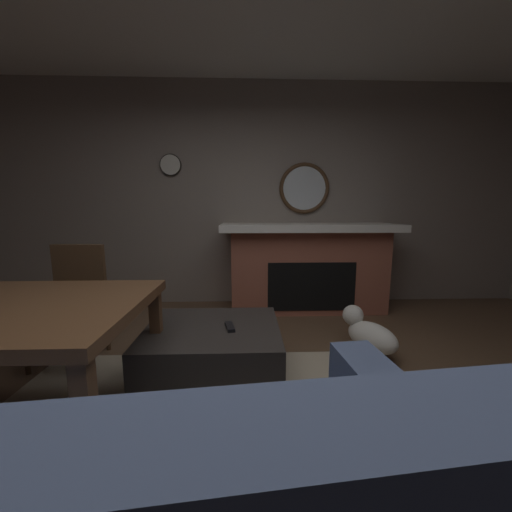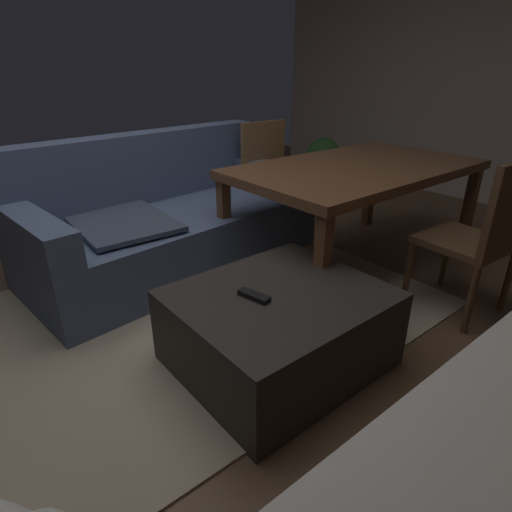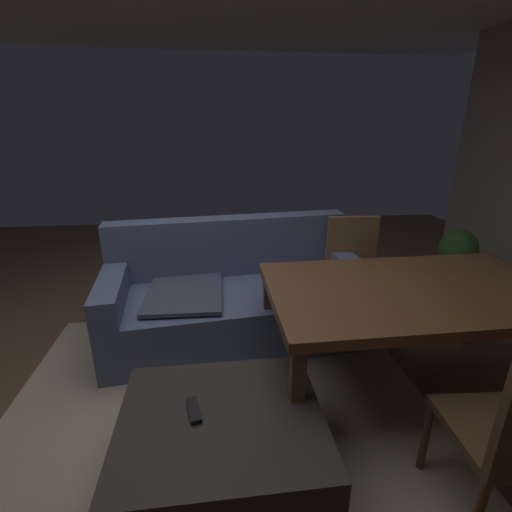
{
  "view_description": "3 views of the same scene",
  "coord_description": "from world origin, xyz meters",
  "px_view_note": "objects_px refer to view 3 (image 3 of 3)",
  "views": [
    {
      "loc": [
        -0.03,
        1.28,
        1.22
      ],
      "look_at": [
        -0.1,
        -0.7,
        0.91
      ],
      "focal_mm": 20.78,
      "sensor_mm": 36.0,
      "label": 1
    },
    {
      "loc": [
        -0.97,
        -2.0,
        1.36
      ],
      "look_at": [
        -0.09,
        -0.93,
        0.74
      ],
      "focal_mm": 29.67,
      "sensor_mm": 36.0,
      "label": 2
    },
    {
      "loc": [
        0.2,
        -2.08,
        1.65
      ],
      "look_at": [
        0.42,
        -0.3,
        1.01
      ],
      "focal_mm": 25.56,
      "sensor_mm": 36.0,
      "label": 3
    }
  ],
  "objects_px": {
    "couch": "(236,297)",
    "dining_table": "(411,297)",
    "dining_chair_north": "(354,266)",
    "potted_plant": "(458,251)",
    "tv_remote": "(194,410)",
    "ottoman_coffee_table": "(222,448)"
  },
  "relations": [
    {
      "from": "ottoman_coffee_table",
      "to": "dining_table",
      "type": "relative_size",
      "value": 0.54
    },
    {
      "from": "ottoman_coffee_table",
      "to": "couch",
      "type": "bearing_deg",
      "value": 83.2
    },
    {
      "from": "couch",
      "to": "dining_table",
      "type": "relative_size",
      "value": 1.23
    },
    {
      "from": "tv_remote",
      "to": "dining_table",
      "type": "relative_size",
      "value": 0.09
    },
    {
      "from": "dining_table",
      "to": "dining_chair_north",
      "type": "distance_m",
      "value": 0.91
    },
    {
      "from": "dining_chair_north",
      "to": "dining_table",
      "type": "bearing_deg",
      "value": -90.28
    },
    {
      "from": "ottoman_coffee_table",
      "to": "potted_plant",
      "type": "bearing_deg",
      "value": 39.2
    },
    {
      "from": "dining_table",
      "to": "potted_plant",
      "type": "relative_size",
      "value": 3.09
    },
    {
      "from": "couch",
      "to": "tv_remote",
      "type": "distance_m",
      "value": 1.38
    },
    {
      "from": "potted_plant",
      "to": "dining_chair_north",
      "type": "bearing_deg",
      "value": -152.43
    },
    {
      "from": "couch",
      "to": "dining_chair_north",
      "type": "relative_size",
      "value": 2.3
    },
    {
      "from": "ottoman_coffee_table",
      "to": "dining_table",
      "type": "distance_m",
      "value": 1.38
    },
    {
      "from": "couch",
      "to": "potted_plant",
      "type": "height_order",
      "value": "couch"
    },
    {
      "from": "ottoman_coffee_table",
      "to": "potted_plant",
      "type": "relative_size",
      "value": 1.68
    },
    {
      "from": "dining_table",
      "to": "dining_chair_north",
      "type": "height_order",
      "value": "dining_chair_north"
    },
    {
      "from": "tv_remote",
      "to": "ottoman_coffee_table",
      "type": "bearing_deg",
      "value": -27.62
    },
    {
      "from": "ottoman_coffee_table",
      "to": "dining_table",
      "type": "xyz_separation_m",
      "value": [
        1.18,
        0.52,
        0.47
      ]
    },
    {
      "from": "tv_remote",
      "to": "dining_chair_north",
      "type": "distance_m",
      "value": 1.91
    },
    {
      "from": "potted_plant",
      "to": "ottoman_coffee_table",
      "type": "bearing_deg",
      "value": -140.8
    },
    {
      "from": "ottoman_coffee_table",
      "to": "dining_chair_north",
      "type": "height_order",
      "value": "dining_chair_north"
    },
    {
      "from": "couch",
      "to": "tv_remote",
      "type": "relative_size",
      "value": 13.36
    },
    {
      "from": "tv_remote",
      "to": "potted_plant",
      "type": "bearing_deg",
      "value": 25.74
    }
  ]
}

